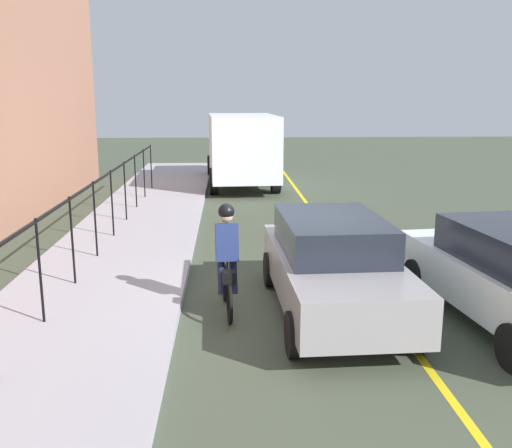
# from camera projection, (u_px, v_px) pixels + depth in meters

# --- Properties ---
(ground_plane) EXTENTS (80.00, 80.00, 0.00)m
(ground_plane) POSITION_uv_depth(u_px,v_px,m) (288.00, 307.00, 9.70)
(ground_plane) COLOR #424B3A
(lane_line_centre) EXTENTS (36.00, 0.12, 0.01)m
(lane_line_centre) POSITION_uv_depth(u_px,v_px,m) (382.00, 305.00, 9.78)
(lane_line_centre) COLOR yellow
(lane_line_centre) RESTS_ON ground
(sidewalk) EXTENTS (40.00, 3.20, 0.15)m
(sidewalk) POSITION_uv_depth(u_px,v_px,m) (85.00, 306.00, 9.52)
(sidewalk) COLOR #A49FAA
(sidewalk) RESTS_ON ground
(iron_fence) EXTENTS (21.94, 0.04, 1.60)m
(iron_fence) POSITION_uv_depth(u_px,v_px,m) (71.00, 220.00, 10.20)
(iron_fence) COLOR black
(iron_fence) RESTS_ON sidewalk
(cyclist_lead) EXTENTS (1.71, 0.39, 1.83)m
(cyclist_lead) POSITION_uv_depth(u_px,v_px,m) (227.00, 260.00, 9.24)
(cyclist_lead) COLOR black
(cyclist_lead) RESTS_ON ground
(parked_sedan_rear) EXTENTS (4.47, 2.06, 1.58)m
(parked_sedan_rear) POSITION_uv_depth(u_px,v_px,m) (333.00, 264.00, 9.27)
(parked_sedan_rear) COLOR gray
(parked_sedan_rear) RESTS_ON ground
(box_truck_background) EXTENTS (6.82, 2.81, 2.78)m
(box_truck_background) POSITION_uv_depth(u_px,v_px,m) (241.00, 146.00, 22.31)
(box_truck_background) COLOR silver
(box_truck_background) RESTS_ON ground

